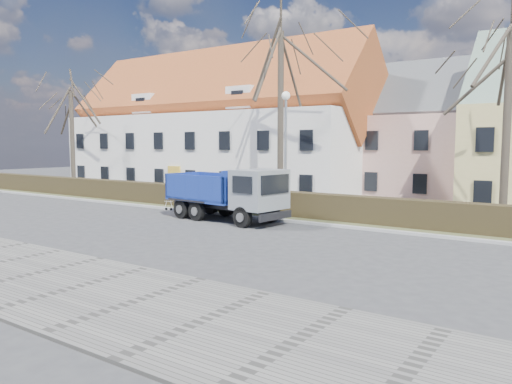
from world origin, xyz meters
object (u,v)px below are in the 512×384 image
Objects in this scene: cart_frame at (165,205)px; parked_car_a at (254,195)px; dump_truck at (222,193)px; streetlight at (286,152)px.

parked_car_a reaches higher than cart_frame.
streetlight is (1.46, 3.76, 2.03)m from dump_truck.
dump_truck is 6.75m from parked_car_a.
streetlight reaches higher than cart_frame.
dump_truck is at bearing -11.34° from cart_frame.
cart_frame is 5.90m from parked_car_a.
streetlight reaches higher than dump_truck.
dump_truck is 5.29m from cart_frame.
streetlight is 1.95× the size of parked_car_a.
dump_truck is 4.51m from streetlight.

